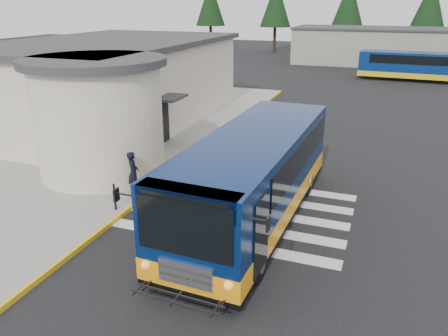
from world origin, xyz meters
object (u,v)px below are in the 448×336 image
(transit_bus, at_px, (253,181))
(pedestrian_a, at_px, (133,173))
(bollard, at_px, (115,197))
(far_bus_a, at_px, (408,65))
(pedestrian_b, at_px, (87,159))

(transit_bus, bearing_deg, pedestrian_a, 179.30)
(pedestrian_a, relative_size, bollard, 1.72)
(far_bus_a, bearing_deg, transit_bus, 173.40)
(pedestrian_b, height_order, far_bus_a, far_bus_a)
(transit_bus, relative_size, bollard, 11.16)
(pedestrian_a, height_order, pedestrian_b, pedestrian_a)
(pedestrian_a, bearing_deg, transit_bus, -124.65)
(pedestrian_a, bearing_deg, pedestrian_b, 43.15)
(transit_bus, xyz_separation_m, pedestrian_b, (-7.42, 0.94, -0.48))
(bollard, bearing_deg, pedestrian_b, 141.87)
(pedestrian_a, distance_m, pedestrian_b, 2.73)
(transit_bus, relative_size, far_bus_a, 1.23)
(transit_bus, bearing_deg, pedestrian_b, 174.88)
(bollard, bearing_deg, transit_bus, 14.57)
(pedestrian_a, distance_m, far_bus_a, 33.63)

